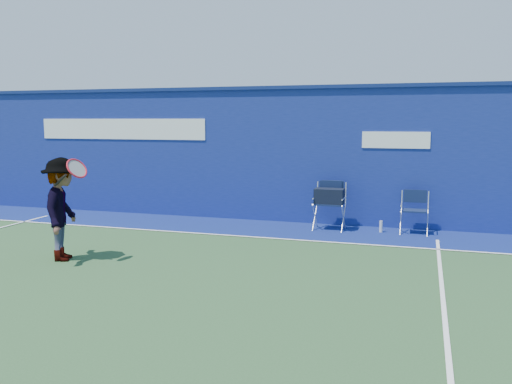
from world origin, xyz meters
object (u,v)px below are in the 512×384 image
(directors_chair_left, at_px, (329,209))
(water_bottle, at_px, (381,227))
(tennis_player, at_px, (62,209))
(directors_chair_right, at_px, (414,220))

(directors_chair_left, bearing_deg, water_bottle, 0.32)
(directors_chair_left, relative_size, tennis_player, 0.60)
(directors_chair_left, xyz_separation_m, water_bottle, (1.08, 0.01, -0.31))
(directors_chair_left, height_order, water_bottle, directors_chair_left)
(directors_chair_right, relative_size, tennis_player, 0.52)
(water_bottle, height_order, tennis_player, tennis_player)
(directors_chair_left, relative_size, directors_chair_right, 1.16)
(water_bottle, distance_m, tennis_player, 6.24)
(directors_chair_left, bearing_deg, directors_chair_right, 3.28)
(directors_chair_right, distance_m, tennis_player, 6.81)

